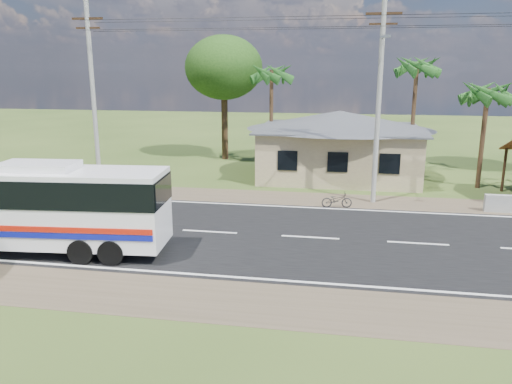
# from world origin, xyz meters

# --- Properties ---
(ground) EXTENTS (120.00, 120.00, 0.00)m
(ground) POSITION_xyz_m (0.00, 0.00, 0.00)
(ground) COLOR #2C4318
(ground) RESTS_ON ground
(road) EXTENTS (120.00, 16.00, 0.03)m
(road) POSITION_xyz_m (0.00, 0.00, 0.01)
(road) COLOR black
(road) RESTS_ON ground
(house) EXTENTS (12.40, 10.00, 5.00)m
(house) POSITION_xyz_m (1.00, 13.00, 2.64)
(house) COLOR tan
(house) RESTS_ON ground
(utility_poles) EXTENTS (32.80, 2.22, 11.00)m
(utility_poles) POSITION_xyz_m (2.67, 6.49, 5.77)
(utility_poles) COLOR #9E9E99
(utility_poles) RESTS_ON ground
(palm_near) EXTENTS (2.80, 2.80, 6.70)m
(palm_near) POSITION_xyz_m (9.50, 11.00, 5.71)
(palm_near) COLOR #47301E
(palm_near) RESTS_ON ground
(palm_mid) EXTENTS (2.80, 2.80, 8.20)m
(palm_mid) POSITION_xyz_m (6.00, 15.50, 7.16)
(palm_mid) COLOR #47301E
(palm_mid) RESTS_ON ground
(palm_far) EXTENTS (2.80, 2.80, 7.70)m
(palm_far) POSITION_xyz_m (-4.00, 16.00, 6.68)
(palm_far) COLOR #47301E
(palm_far) RESTS_ON ground
(tree_behind_house) EXTENTS (6.00, 6.00, 9.61)m
(tree_behind_house) POSITION_xyz_m (-8.00, 18.00, 7.12)
(tree_behind_house) COLOR #47301E
(tree_behind_house) RESTS_ON ground
(coach_bus) EXTENTS (11.87, 3.44, 3.64)m
(coach_bus) POSITION_xyz_m (-11.26, -3.54, 2.08)
(coach_bus) COLOR white
(coach_bus) RESTS_ON ground
(motorcycle) EXTENTS (1.65, 0.79, 0.83)m
(motorcycle) POSITION_xyz_m (1.05, 5.03, 0.42)
(motorcycle) COLOR black
(motorcycle) RESTS_ON ground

